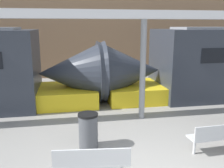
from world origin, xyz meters
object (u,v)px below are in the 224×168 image
object	(u,v)px
bench_near	(92,161)
trash_bin	(88,131)
bench_far	(217,135)
support_column_near	(143,71)

from	to	relation	value
bench_near	trash_bin	distance (m)	1.58
bench_near	bench_far	distance (m)	3.38
bench_far	support_column_near	bearing A→B (deg)	109.69
trash_bin	support_column_near	distance (m)	3.10
bench_near	support_column_near	size ratio (longest dim) A/B	0.47
trash_bin	support_column_near	size ratio (longest dim) A/B	0.28
bench_near	support_column_near	distance (m)	4.29
bench_far	trash_bin	size ratio (longest dim) A/B	1.49
bench_near	support_column_near	bearing A→B (deg)	64.67
bench_far	trash_bin	distance (m)	3.37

